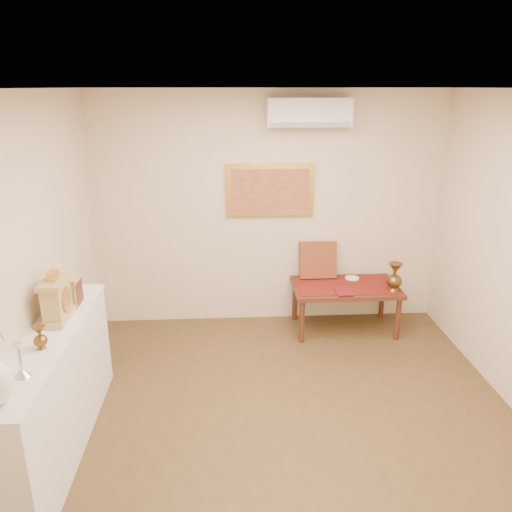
{
  "coord_description": "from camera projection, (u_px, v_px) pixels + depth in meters",
  "views": [
    {
      "loc": [
        -0.5,
        -3.35,
        2.71
      ],
      "look_at": [
        -0.22,
        1.15,
        1.18
      ],
      "focal_mm": 35.0,
      "sensor_mm": 36.0,
      "label": 1
    }
  ],
  "objects": [
    {
      "name": "painting",
      "position": [
        270.0,
        190.0,
        5.65
      ],
      "size": [
        1.0,
        0.06,
        0.6
      ],
      "color": "gold",
      "rests_on": "wall_back"
    },
    {
      "name": "plate",
      "position": [
        352.0,
        278.0,
        5.89
      ],
      "size": [
        0.17,
        0.17,
        0.01
      ],
      "primitive_type": "cylinder",
      "color": "white",
      "rests_on": "table_cloth"
    },
    {
      "name": "floor",
      "position": [
        292.0,
        437.0,
        4.07
      ],
      "size": [
        4.5,
        4.5,
        0.0
      ],
      "primitive_type": "plane",
      "color": "brown",
      "rests_on": "ground"
    },
    {
      "name": "brass_urn_tall",
      "position": [
        395.0,
        274.0,
        5.49
      ],
      "size": [
        0.17,
        0.17,
        0.39
      ],
      "primitive_type": null,
      "color": "brown",
      "rests_on": "table_cloth"
    },
    {
      "name": "wooden_chest",
      "position": [
        70.0,
        291.0,
        4.14
      ],
      "size": [
        0.16,
        0.21,
        0.24
      ],
      "color": "tan",
      "rests_on": "display_ledge"
    },
    {
      "name": "cushion",
      "position": [
        318.0,
        260.0,
        5.88
      ],
      "size": [
        0.43,
        0.19,
        0.44
      ],
      "primitive_type": "cube",
      "rotation": [
        -0.21,
        0.0,
        0.0
      ],
      "color": "#5C1312",
      "rests_on": "table_cloth"
    },
    {
      "name": "ac_unit",
      "position": [
        309.0,
        113.0,
        5.3
      ],
      "size": [
        0.9,
        0.25,
        0.3
      ],
      "color": "silver",
      "rests_on": "wall_back"
    },
    {
      "name": "wall_back",
      "position": [
        270.0,
        211.0,
        5.76
      ],
      "size": [
        4.0,
        0.02,
        2.7
      ],
      "primitive_type": "cube",
      "color": "beige",
      "rests_on": "ground"
    },
    {
      "name": "brass_urn_small",
      "position": [
        40.0,
        335.0,
        3.44
      ],
      "size": [
        0.1,
        0.1,
        0.22
      ],
      "primitive_type": null,
      "color": "brown",
      "rests_on": "display_ledge"
    },
    {
      "name": "low_table",
      "position": [
        345.0,
        291.0,
        5.74
      ],
      "size": [
        1.2,
        0.7,
        0.55
      ],
      "color": "#4F2617",
      "rests_on": "floor"
    },
    {
      "name": "table_cloth",
      "position": [
        346.0,
        285.0,
        5.71
      ],
      "size": [
        1.14,
        0.59,
        0.01
      ],
      "primitive_type": "cube",
      "color": "maroon",
      "rests_on": "low_table"
    },
    {
      "name": "menu",
      "position": [
        344.0,
        291.0,
        5.51
      ],
      "size": [
        0.19,
        0.26,
        0.01
      ],
      "primitive_type": "cube",
      "rotation": [
        0.0,
        0.0,
        0.04
      ],
      "color": "maroon",
      "rests_on": "table_cloth"
    },
    {
      "name": "ceiling",
      "position": [
        302.0,
        88.0,
        3.2
      ],
      "size": [
        4.5,
        4.5,
        0.0
      ],
      "primitive_type": "plane",
      "rotation": [
        3.14,
        0.0,
        0.0
      ],
      "color": "silver",
      "rests_on": "ground"
    },
    {
      "name": "wall_left",
      "position": [
        15.0,
        290.0,
        3.52
      ],
      "size": [
        0.02,
        4.5,
        2.7
      ],
      "primitive_type": "cube",
      "color": "beige",
      "rests_on": "ground"
    },
    {
      "name": "candlestick",
      "position": [
        20.0,
        360.0,
        3.11
      ],
      "size": [
        0.11,
        0.11,
        0.23
      ],
      "primitive_type": null,
      "color": "silver",
      "rests_on": "display_ledge"
    },
    {
      "name": "display_ledge",
      "position": [
        56.0,
        393.0,
        3.8
      ],
      "size": [
        0.37,
        2.02,
        0.98
      ],
      "color": "white",
      "rests_on": "floor"
    },
    {
      "name": "mantel_clock",
      "position": [
        57.0,
        299.0,
        3.84
      ],
      "size": [
        0.17,
        0.36,
        0.41
      ],
      "color": "tan",
      "rests_on": "display_ledge"
    }
  ]
}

